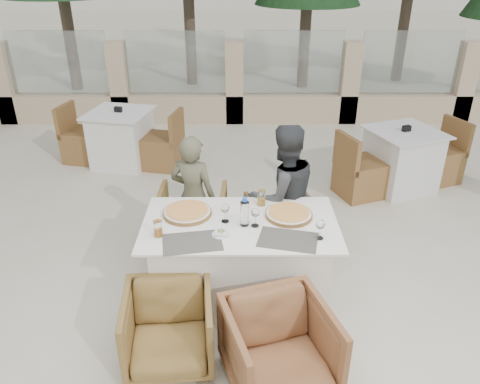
{
  "coord_description": "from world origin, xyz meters",
  "views": [
    {
      "loc": [
        0.07,
        -3.28,
        2.75
      ],
      "look_at": [
        0.08,
        0.29,
        0.9
      ],
      "focal_mm": 35.0,
      "sensor_mm": 36.0,
      "label": 1
    }
  ],
  "objects_px": {
    "beer_glass_right": "(261,198)",
    "diner_right": "(283,196)",
    "water_bottle": "(245,212)",
    "pizza_right": "(289,214)",
    "dining_table": "(240,261)",
    "pizza_left": "(187,212)",
    "wine_glass_corner": "(320,228)",
    "beer_glass_left": "(158,228)",
    "armchair_far_left": "(192,219)",
    "armchair_far_right": "(282,224)",
    "bg_table_b": "(401,160)",
    "diner_left": "(193,197)",
    "olive_dish": "(221,232)",
    "wine_glass_near": "(255,216)",
    "armchair_near_right": "(279,349)",
    "bg_table_a": "(122,138)",
    "armchair_near_left": "(169,328)",
    "wine_glass_centre": "(225,212)"
  },
  "relations": [
    {
      "from": "beer_glass_right",
      "to": "diner_right",
      "type": "relative_size",
      "value": 0.1
    },
    {
      "from": "water_bottle",
      "to": "pizza_right",
      "type": "bearing_deg",
      "value": 20.44
    },
    {
      "from": "dining_table",
      "to": "pizza_left",
      "type": "xyz_separation_m",
      "value": [
        -0.44,
        0.14,
        0.41
      ]
    },
    {
      "from": "beer_glass_right",
      "to": "wine_glass_corner",
      "type": "bearing_deg",
      "value": -51.6
    },
    {
      "from": "beer_glass_left",
      "to": "armchair_far_left",
      "type": "bearing_deg",
      "value": 81.37
    },
    {
      "from": "armchair_far_right",
      "to": "bg_table_b",
      "type": "relative_size",
      "value": 0.39
    },
    {
      "from": "beer_glass_right",
      "to": "diner_left",
      "type": "bearing_deg",
      "value": 146.97
    },
    {
      "from": "wine_glass_corner",
      "to": "beer_glass_right",
      "type": "distance_m",
      "value": 0.69
    },
    {
      "from": "pizza_left",
      "to": "armchair_far_right",
      "type": "relative_size",
      "value": 0.65
    },
    {
      "from": "beer_glass_right",
      "to": "armchair_far_right",
      "type": "xyz_separation_m",
      "value": [
        0.24,
        0.47,
        -0.55
      ]
    },
    {
      "from": "pizza_left",
      "to": "olive_dish",
      "type": "bearing_deg",
      "value": -47.25
    },
    {
      "from": "water_bottle",
      "to": "armchair_far_left",
      "type": "relative_size",
      "value": 0.36
    },
    {
      "from": "water_bottle",
      "to": "beer_glass_right",
      "type": "height_order",
      "value": "water_bottle"
    },
    {
      "from": "wine_glass_near",
      "to": "bg_table_b",
      "type": "distance_m",
      "value": 2.99
    },
    {
      "from": "dining_table",
      "to": "bg_table_b",
      "type": "relative_size",
      "value": 0.98
    },
    {
      "from": "wine_glass_corner",
      "to": "armchair_near_right",
      "type": "relative_size",
      "value": 0.26
    },
    {
      "from": "armchair_near_right",
      "to": "bg_table_a",
      "type": "xyz_separation_m",
      "value": [
        -1.94,
        3.9,
        0.06
      ]
    },
    {
      "from": "olive_dish",
      "to": "bg_table_a",
      "type": "relative_size",
      "value": 0.07
    },
    {
      "from": "diner_left",
      "to": "bg_table_b",
      "type": "height_order",
      "value": "diner_left"
    },
    {
      "from": "wine_glass_corner",
      "to": "diner_left",
      "type": "xyz_separation_m",
      "value": [
        -1.06,
        0.95,
        -0.23
      ]
    },
    {
      "from": "wine_glass_corner",
      "to": "armchair_far_right",
      "type": "xyz_separation_m",
      "value": [
        -0.19,
        1.01,
        -0.57
      ]
    },
    {
      "from": "armchair_far_left",
      "to": "bg_table_b",
      "type": "distance_m",
      "value": 2.88
    },
    {
      "from": "bg_table_b",
      "to": "beer_glass_right",
      "type": "bearing_deg",
      "value": -155.8
    },
    {
      "from": "pizza_left",
      "to": "water_bottle",
      "type": "xyz_separation_m",
      "value": [
        0.48,
        -0.17,
        0.1
      ]
    },
    {
      "from": "water_bottle",
      "to": "bg_table_a",
      "type": "relative_size",
      "value": 0.15
    },
    {
      "from": "armchair_near_left",
      "to": "diner_right",
      "type": "relative_size",
      "value": 0.46
    },
    {
      "from": "water_bottle",
      "to": "bg_table_b",
      "type": "bearing_deg",
      "value": 47.55
    },
    {
      "from": "beer_glass_right",
      "to": "pizza_right",
      "type": "bearing_deg",
      "value": -41.74
    },
    {
      "from": "dining_table",
      "to": "bg_table_b",
      "type": "distance_m",
      "value": 3.0
    },
    {
      "from": "diner_left",
      "to": "dining_table",
      "type": "bearing_deg",
      "value": 140.77
    },
    {
      "from": "wine_glass_corner",
      "to": "beer_glass_right",
      "type": "xyz_separation_m",
      "value": [
        -0.43,
        0.54,
        -0.02
      ]
    },
    {
      "from": "wine_glass_near",
      "to": "water_bottle",
      "type": "bearing_deg",
      "value": 169.25
    },
    {
      "from": "wine_glass_corner",
      "to": "armchair_near_left",
      "type": "xyz_separation_m",
      "value": [
        -1.13,
        -0.47,
        -0.57
      ]
    },
    {
      "from": "wine_glass_centre",
      "to": "bg_table_a",
      "type": "distance_m",
      "value": 3.36
    },
    {
      "from": "diner_right",
      "to": "bg_table_a",
      "type": "bearing_deg",
      "value": -70.52
    },
    {
      "from": "dining_table",
      "to": "armchair_near_left",
      "type": "xyz_separation_m",
      "value": [
        -0.52,
        -0.7,
        -0.09
      ]
    },
    {
      "from": "diner_right",
      "to": "bg_table_b",
      "type": "relative_size",
      "value": 0.86
    },
    {
      "from": "pizza_left",
      "to": "diner_right",
      "type": "relative_size",
      "value": 0.29
    },
    {
      "from": "wine_glass_corner",
      "to": "armchair_far_right",
      "type": "height_order",
      "value": "wine_glass_corner"
    },
    {
      "from": "wine_glass_centre",
      "to": "beer_glass_right",
      "type": "height_order",
      "value": "wine_glass_centre"
    },
    {
      "from": "armchair_near_right",
      "to": "pizza_right",
      "type": "bearing_deg",
      "value": 64.9
    },
    {
      "from": "diner_left",
      "to": "armchair_far_right",
      "type": "bearing_deg",
      "value": -157.53
    },
    {
      "from": "armchair_far_right",
      "to": "pizza_left",
      "type": "bearing_deg",
      "value": 18.3
    },
    {
      "from": "armchair_near_left",
      "to": "diner_left",
      "type": "distance_m",
      "value": 1.46
    },
    {
      "from": "beer_glass_right",
      "to": "dining_table",
      "type": "bearing_deg",
      "value": -121.27
    },
    {
      "from": "water_bottle",
      "to": "bg_table_a",
      "type": "height_order",
      "value": "water_bottle"
    },
    {
      "from": "pizza_left",
      "to": "bg_table_b",
      "type": "relative_size",
      "value": 0.25
    },
    {
      "from": "diner_right",
      "to": "armchair_near_left",
      "type": "bearing_deg",
      "value": 32.63
    },
    {
      "from": "dining_table",
      "to": "wine_glass_near",
      "type": "xyz_separation_m",
      "value": [
        0.12,
        -0.05,
        0.48
      ]
    },
    {
      "from": "pizza_left",
      "to": "bg_table_b",
      "type": "bearing_deg",
      "value": 39.17
    }
  ]
}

